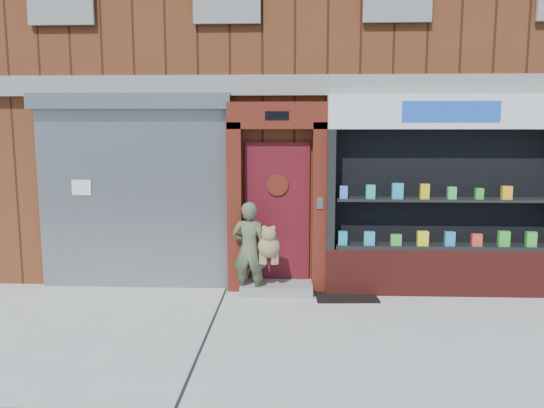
{
  "coord_description": "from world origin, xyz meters",
  "views": [
    {
      "loc": [
        -0.49,
        -6.19,
        2.5
      ],
      "look_at": [
        -0.79,
        1.0,
        1.48
      ],
      "focal_mm": 35.0,
      "sensor_mm": 36.0,
      "label": 1
    }
  ],
  "objects": [
    {
      "name": "ground",
      "position": [
        0.0,
        0.0,
        0.0
      ],
      "size": [
        80.0,
        80.0,
        0.0
      ],
      "primitive_type": "plane",
      "color": "#9E9E99",
      "rests_on": "ground"
    },
    {
      "name": "building",
      "position": [
        -0.0,
        5.99,
        4.0
      ],
      "size": [
        12.0,
        8.16,
        8.0
      ],
      "color": "#5E2A15",
      "rests_on": "ground"
    },
    {
      "name": "shutter_bay",
      "position": [
        -3.0,
        1.93,
        1.72
      ],
      "size": [
        3.1,
        0.3,
        3.04
      ],
      "color": "gray",
      "rests_on": "ground"
    },
    {
      "name": "red_door_bay",
      "position": [
        -0.75,
        1.86,
        1.46
      ],
      "size": [
        1.52,
        0.58,
        2.9
      ],
      "color": "#4F160D",
      "rests_on": "ground"
    },
    {
      "name": "pharmacy_bay",
      "position": [
        1.75,
        1.81,
        1.37
      ],
      "size": [
        3.5,
        0.41,
        3.0
      ],
      "color": "maroon",
      "rests_on": "ground"
    },
    {
      "name": "woman",
      "position": [
        -1.11,
        1.53,
        0.73
      ],
      "size": [
        0.75,
        0.47,
        1.44
      ],
      "color": "#4E583A",
      "rests_on": "ground"
    },
    {
      "name": "doormat",
      "position": [
        0.3,
        1.55,
        0.01
      ],
      "size": [
        0.95,
        0.69,
        0.02
      ],
      "primitive_type": "cube",
      "rotation": [
        0.0,
        0.0,
        0.05
      ],
      "color": "black",
      "rests_on": "ground"
    }
  ]
}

